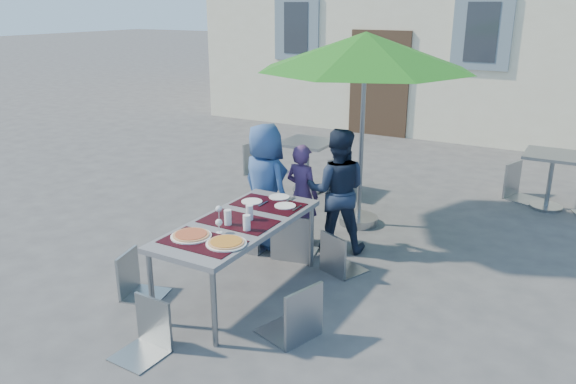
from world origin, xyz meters
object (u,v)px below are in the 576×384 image
Objects in this scene: patio_umbrella at (365,53)px; bg_chair_l_0 at (257,140)px; child_2 at (337,191)px; cafe_table_0 at (307,157)px; chair_0 at (245,202)px; bg_chair_r_0 at (335,153)px; chair_2 at (340,230)px; bg_chair_l_1 at (522,160)px; chair_4 at (296,279)px; child_1 at (302,194)px; child_0 at (265,186)px; pizza_near_left at (191,235)px; chair_5 at (143,298)px; dining_table at (239,227)px; pizza_near_right at (226,243)px; cafe_table_1 at (552,170)px; chair_3 at (134,249)px; chair_1 at (293,208)px.

patio_umbrella is 3.09m from bg_chair_l_0.
child_2 is 1.83× the size of cafe_table_0.
bg_chair_r_0 reaches higher than chair_0.
bg_chair_l_1 reaches higher than chair_2.
chair_4 is at bearing -43.69° from chair_0.
bg_chair_r_0 is at bearing -67.06° from child_1.
child_2 is at bearing -64.57° from bg_chair_r_0.
child_0 is 2.24m from bg_chair_r_0.
pizza_near_left is at bearing 96.29° from child_1.
bg_chair_r_0 is (-0.45, 4.56, 0.11)m from chair_5.
dining_table is at bearing -73.92° from cafe_table_0.
chair_5 reaches higher than cafe_table_0.
patio_umbrella is (0.08, 2.77, 1.40)m from pizza_near_right.
bg_chair_l_1 is at bearing -105.99° from child_0.
chair_2 is 3.65m from cafe_table_1.
child_0 reaches higher than child_1.
pizza_near_right is (0.37, 0.02, -0.00)m from pizza_near_left.
child_2 is at bearing 104.77° from chair_4.
patio_umbrella is at bearing -108.40° from child_2.
chair_1 is at bearing 58.75° from chair_3.
child_0 is 0.31m from chair_0.
chair_4 is (0.19, -1.30, 0.07)m from chair_2.
patio_umbrella reaches higher than pizza_near_right.
chair_2 is at bearing -63.88° from bg_chair_r_0.
chair_3 is 1.71m from chair_4.
child_1 reaches higher than chair_2.
chair_3 is at bearing 138.22° from chair_5.
chair_2 is at bearing 98.33° from chair_4.
pizza_near_right is 1.92m from child_1.
chair_4 is at bearing 81.40° from child_2.
cafe_table_1 is at bearing 16.82° from cafe_table_0.
child_1 reaches higher than chair_3.
bg_chair_l_0 is at bearing 120.15° from chair_0.
patio_umbrella is (-0.56, 2.71, 1.61)m from chair_4.
pizza_near_right is at bearing -66.61° from dining_table.
pizza_near_left is 1.92m from child_1.
cafe_table_1 is (2.46, 5.31, 0.06)m from chair_5.
cafe_table_0 is at bearing -156.25° from bg_chair_l_1.
child_0 is 1.45× the size of bg_chair_l_0.
cafe_table_1 is at bearing -113.00° from child_0.
bg_chair_l_0 is (-1.90, 4.04, -0.18)m from pizza_near_left.
chair_1 reaches higher than dining_table.
chair_5 is 4.59m from bg_chair_r_0.
cafe_table_1 is at bearing 65.05° from pizza_near_right.
chair_3 is at bearing -89.10° from cafe_table_0.
bg_chair_l_0 is (-2.91, 3.95, 0.03)m from chair_4.
chair_2 is at bearing -109.86° from bg_chair_l_1.
chair_3 is (-1.22, -1.96, -0.22)m from child_2.
child_2 is 2.16m from bg_chair_r_0.
bg_chair_r_0 is at bearing 90.80° from chair_0.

